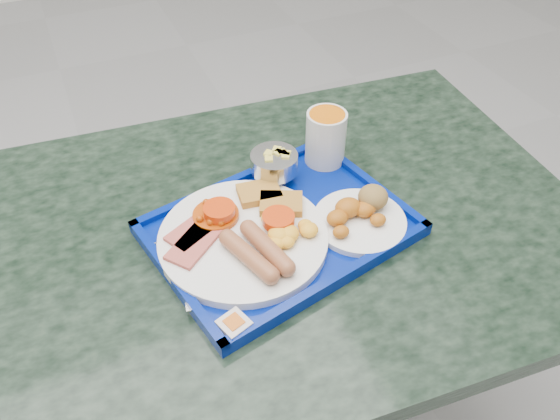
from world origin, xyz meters
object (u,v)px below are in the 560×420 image
at_px(table, 264,291).
at_px(bread_plate, 360,214).
at_px(fruit_bowl, 274,163).
at_px(tray, 280,230).
at_px(main_plate, 248,234).
at_px(juice_cup, 326,136).

bearing_deg(table, bread_plate, -25.36).
xyz_separation_m(table, fruit_bowl, (0.06, 0.09, 0.23)).
height_order(tray, fruit_bowl, fruit_bowl).
height_order(table, main_plate, main_plate).
relative_size(main_plate, juice_cup, 2.65).
distance_m(table, tray, 0.19).
distance_m(bread_plate, fruit_bowl, 0.18).
bearing_deg(table, tray, -57.15).
bearing_deg(juice_cup, table, -148.98).
xyz_separation_m(table, tray, (0.02, -0.03, 0.19)).
distance_m(tray, bread_plate, 0.14).
bearing_deg(fruit_bowl, main_plate, -128.48).
bearing_deg(juice_cup, tray, -138.40).
relative_size(tray, bread_plate, 2.96).
bearing_deg(bread_plate, fruit_bowl, 119.29).
distance_m(tray, fruit_bowl, 0.13).
bearing_deg(fruit_bowl, table, -124.96).
distance_m(main_plate, fruit_bowl, 0.16).
relative_size(bread_plate, fruit_bowl, 1.84).
bearing_deg(bread_plate, juice_cup, 82.93).
bearing_deg(table, fruit_bowl, 55.04).
xyz_separation_m(bread_plate, juice_cup, (0.02, 0.17, 0.04)).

